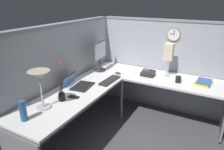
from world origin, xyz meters
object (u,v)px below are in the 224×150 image
Objects in this scene: pen_cup at (62,97)px; keyboard at (110,80)px; laptop at (76,84)px; desk_lamp_dome at (40,78)px; office_phone at (148,73)px; monitor at (100,54)px; cell_phone at (74,97)px; book_stack at (203,82)px; wall_clock at (174,35)px; desk_lamp_paper at (169,53)px; thermos_flask at (23,111)px; coffee_mug at (178,79)px; computer_mouse at (118,73)px.

keyboard is at bearing -14.84° from pen_cup.
laptop is 2.35× the size of pen_cup.
desk_lamp_dome is 2.16× the size of office_phone.
laptop is at bearing -176.64° from monitor.
cell_phone is at bearing -21.34° from desk_lamp_dome.
book_stack is at bearing -51.64° from cell_phone.
monitor is 1.12× the size of desk_lamp_dome.
monitor is at bearing 49.86° from keyboard.
keyboard is at bearing 141.58° from wall_clock.
desk_lamp_paper is at bearing -178.18° from wall_clock.
pen_cup is at bearing -5.72° from thermos_flask.
cell_phone is (-0.68, 0.14, -0.01)m from keyboard.
desk_lamp_dome is 2.47× the size of pen_cup.
book_stack is at bearing -69.52° from coffee_mug.
office_phone reaches higher than coffee_mug.
desk_lamp_dome is at bearing 140.96° from coffee_mug.
monitor is at bearing 8.03° from pen_cup.
thermos_flask is at bearing 153.61° from desk_lamp_paper.
coffee_mug is at bearing -152.62° from wall_clock.
coffee_mug is at bearing -46.82° from cell_phone.
pen_cup is 0.34× the size of desk_lamp_paper.
cell_phone is at bearing 136.48° from coffee_mug.
monitor reaches higher than thermos_flask.
laptop is 0.50m from keyboard.
keyboard is 1.36m from thermos_flask.
laptop is at bearing 120.49° from book_stack.
thermos_flask reaches higher than cell_phone.
computer_mouse is (0.32, 0.03, 0.01)m from keyboard.
keyboard is 0.32m from computer_mouse.
computer_mouse is 0.94m from coffee_mug.
cell_phone is 0.65× the size of thermos_flask.
desk_lamp_paper is (0.29, -0.72, 0.37)m from computer_mouse.
desk_lamp_dome is 0.84× the size of desk_lamp_paper.
cell_phone is 1.53m from coffee_mug.
monitor is 1.32m from coffee_mug.
book_stack is at bearing -85.52° from office_phone.
office_phone is (0.17, -0.46, 0.02)m from computer_mouse.
laptop is 1.47m from desk_lamp_paper.
keyboard is 4.48× the size of coffee_mug.
thermos_flask is 0.42× the size of desk_lamp_paper.
desk_lamp_dome reaches higher than book_stack.
laptop is 1.71m from wall_clock.
computer_mouse is 0.33× the size of book_stack.
keyboard is at bearing 114.14° from book_stack.
coffee_mug is at bearing -63.11° from keyboard.
desk_lamp_paper is at bearing -65.95° from office_phone.
wall_clock is at bearing -23.51° from thermos_flask.
laptop reaches higher than office_phone.
laptop is at bearing 140.46° from wall_clock.
monitor is at bearing 3.70° from desk_lamp_dome.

